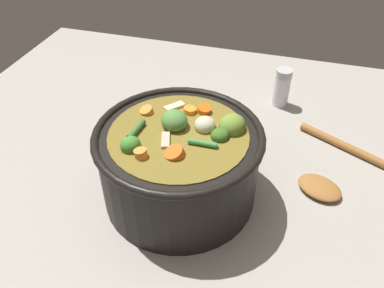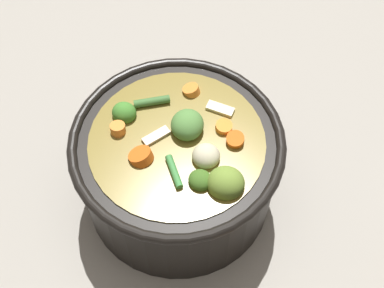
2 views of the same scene
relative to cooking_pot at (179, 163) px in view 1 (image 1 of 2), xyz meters
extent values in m
plane|color=#9E998E|center=(0.00, 0.00, -0.07)|extent=(1.10, 1.10, 0.00)
cylinder|color=black|center=(0.00, 0.00, -0.01)|extent=(0.25, 0.25, 0.13)
torus|color=black|center=(0.00, 0.00, 0.06)|extent=(0.26, 0.26, 0.01)
cylinder|color=olive|center=(0.00, 0.00, 0.00)|extent=(0.21, 0.21, 0.12)
ellipsoid|color=#558B41|center=(-0.02, -0.01, 0.07)|extent=(0.06, 0.06, 0.03)
ellipsoid|color=olive|center=(-0.03, 0.07, 0.06)|extent=(0.06, 0.05, 0.04)
ellipsoid|color=#458830|center=(0.05, -0.06, 0.06)|extent=(0.04, 0.04, 0.03)
ellipsoid|color=#416B23|center=(-0.01, 0.06, 0.06)|extent=(0.04, 0.04, 0.02)
cylinder|color=orange|center=(-0.07, 0.02, 0.06)|extent=(0.03, 0.03, 0.02)
cylinder|color=orange|center=(-0.06, 0.00, 0.06)|extent=(0.03, 0.03, 0.01)
cylinder|color=orange|center=(0.05, 0.01, 0.06)|extent=(0.04, 0.04, 0.02)
cylinder|color=orange|center=(-0.04, -0.07, 0.06)|extent=(0.03, 0.03, 0.02)
cylinder|color=orange|center=(0.06, -0.03, 0.06)|extent=(0.02, 0.02, 0.02)
ellipsoid|color=beige|center=(-0.02, 0.03, 0.06)|extent=(0.04, 0.04, 0.03)
cylinder|color=#417235|center=(0.01, -0.06, 0.06)|extent=(0.05, 0.01, 0.01)
cylinder|color=#418D43|center=(0.02, 0.04, 0.06)|extent=(0.01, 0.04, 0.01)
cube|color=beige|center=(0.02, -0.01, 0.06)|extent=(0.04, 0.02, 0.01)
cube|color=beige|center=(-0.06, -0.03, 0.06)|extent=(0.03, 0.03, 0.01)
ellipsoid|color=#9A642F|center=(-0.07, 0.22, -0.06)|extent=(0.08, 0.09, 0.02)
cylinder|color=#9A642F|center=(-0.19, 0.28, -0.06)|extent=(0.12, 0.21, 0.01)
cylinder|color=silver|center=(-0.32, 0.13, -0.04)|extent=(0.03, 0.03, 0.07)
cylinder|color=#B7B7BC|center=(-0.32, 0.13, 0.01)|extent=(0.03, 0.03, 0.02)
camera|label=1|loc=(0.44, 0.15, 0.42)|focal=37.23mm
camera|label=2|loc=(0.09, 0.34, 0.59)|focal=50.17mm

